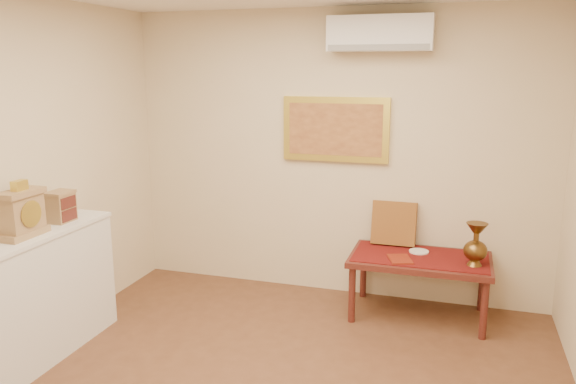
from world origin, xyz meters
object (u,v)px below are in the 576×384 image
at_px(wooden_chest, 61,206).
at_px(low_table, 420,264).
at_px(brass_urn_tall, 476,240).
at_px(mantel_clock, 23,213).
at_px(display_ledge, 8,312).

distance_m(wooden_chest, low_table, 3.02).
distance_m(brass_urn_tall, mantel_clock, 3.50).
xyz_separation_m(wooden_chest, low_table, (2.68, 1.25, -0.62)).
bearing_deg(mantel_clock, display_ledge, -93.23).
bearing_deg(wooden_chest, mantel_clock, -87.60).
relative_size(display_ledge, low_table, 1.68).
bearing_deg(mantel_clock, wooden_chest, 92.40).
xyz_separation_m(brass_urn_tall, display_ledge, (-3.12, -1.78, -0.29)).
bearing_deg(display_ledge, brass_urn_tall, 29.69).
height_order(brass_urn_tall, display_ledge, brass_urn_tall).
height_order(display_ledge, low_table, display_ledge).
distance_m(mantel_clock, wooden_chest, 0.42).
relative_size(brass_urn_tall, wooden_chest, 1.81).
distance_m(brass_urn_tall, display_ledge, 3.60).
bearing_deg(brass_urn_tall, display_ledge, -150.31).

